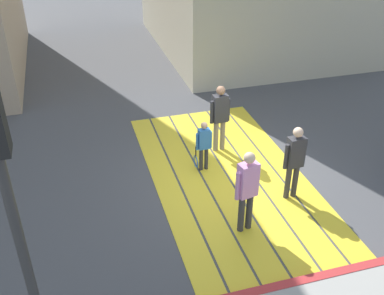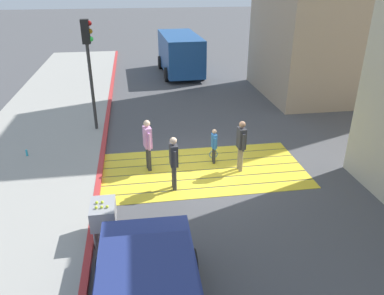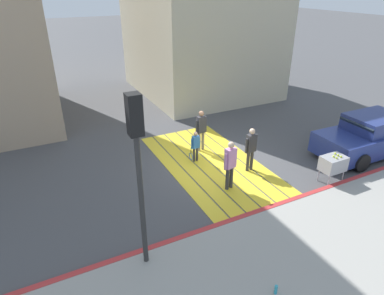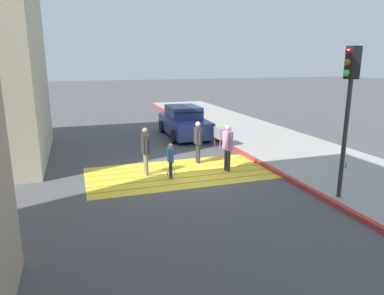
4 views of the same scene
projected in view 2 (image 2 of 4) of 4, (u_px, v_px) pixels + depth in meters
The scene contains 12 objects.
ground_plane at pixel (203, 170), 11.94m from camera, with size 120.00×120.00×0.00m, color #4C4C4F.
crosswalk_stripes at pixel (203, 170), 11.94m from camera, with size 6.40×3.25×0.01m.
sidewalk_west at pixel (19, 182), 11.13m from camera, with size 4.80×40.00×0.12m, color #9E9B93.
curb_painted at pixel (99, 176), 11.46m from camera, with size 0.16×40.00×0.13m, color #BC3333.
van_down_street at pixel (180, 53), 22.69m from camera, with size 2.51×5.27×2.35m.
traffic_light_corner at pixel (89, 54), 13.57m from camera, with size 0.39×0.28×4.24m.
tennis_ball_cart at pixel (103, 214), 8.59m from camera, with size 0.56×0.80×1.02m.
water_bottle at pixel (27, 153), 12.55m from camera, with size 0.07×0.07×0.22m, color #33A5BF.
pedestrian_adult_lead at pixel (174, 160), 10.52m from camera, with size 0.23×0.48×1.63m.
pedestrian_adult_trailing at pixel (241, 142), 11.52m from camera, with size 0.23×0.49×1.67m.
pedestrian_adult_side at pixel (148, 142), 11.55m from camera, with size 0.28×0.49×1.68m.
pedestrian_child_with_racket at pixel (214, 144), 12.11m from camera, with size 0.28×0.37×1.20m.
Camera 2 is at (-1.98, -10.32, 5.73)m, focal length 34.98 mm.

